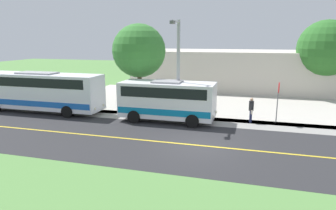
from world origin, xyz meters
The scene contains 13 objects.
ground_plane centered at (0.00, 0.00, 0.00)m, with size 120.00×120.00×0.00m, color #548442.
road_surface centered at (0.00, 0.00, 0.00)m, with size 8.00×100.00×0.01m, color #28282B.
sidewalk centered at (-5.20, 0.00, 0.00)m, with size 2.40×100.00×0.01m, color gray.
parking_lot_surface centered at (-12.40, 3.00, 0.00)m, with size 14.00×36.00×0.01m, color #B2ADA3.
road_centre_line centered at (0.00, 0.00, 0.01)m, with size 0.16×100.00×0.00m, color gold.
shuttle_bus_front centered at (-4.57, -3.07, 1.60)m, with size 2.80×6.82×2.90m.
transit_bus_rear centered at (-4.47, -13.81, 1.75)m, with size 2.60×10.77×3.20m.
pedestrian_with_bags centered at (-5.77, 2.71, 0.95)m, with size 0.72×0.34×1.76m.
stop_sign centered at (-6.10, 4.45, 1.96)m, with size 0.76×0.07×2.88m.
street_light_pole centered at (-4.86, -2.40, 3.93)m, with size 1.97×0.24×7.06m.
tree_curbside centered at (-7.40, -6.27, 4.83)m, with size 4.29×4.29×6.99m.
tree_lot_edge centered at (-17.40, 9.37, 4.84)m, with size 5.54×5.54×7.62m.
commercial_building centered at (-21.40, 0.31, 2.20)m, with size 10.00×22.43×4.40m, color beige.
Camera 1 is at (15.89, 2.81, 5.81)m, focal length 32.61 mm.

